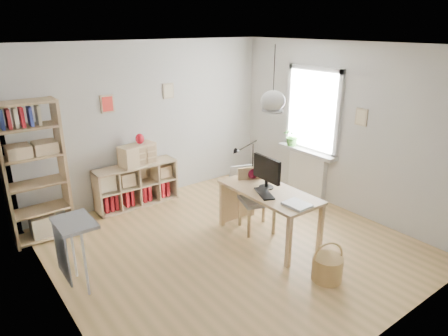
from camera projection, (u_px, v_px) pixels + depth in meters
ground at (231, 245)px, 5.61m from camera, size 4.50×4.50×0.00m
room_shell at (273, 101)px, 5.13m from camera, size 4.50×4.50×4.50m
window_unit at (313, 110)px, 6.79m from camera, size 0.07×1.16×1.46m
radiator at (307, 174)px, 7.16m from camera, size 0.10×0.80×0.80m
windowsill at (307, 151)px, 6.99m from camera, size 0.22×1.20×0.06m
desk at (269, 197)px, 5.59m from camera, size 0.70×1.50×0.75m
cube_shelf at (135, 188)px, 6.81m from camera, size 1.40×0.38×0.72m
tall_bookshelf at (33, 167)px, 5.45m from camera, size 0.80×0.38×2.00m
side_table at (70, 237)px, 4.50m from camera, size 0.40×0.55×0.85m
chair at (255, 195)px, 5.93m from camera, size 0.58×0.58×0.94m
wicker_basket at (327, 267)px, 4.82m from camera, size 0.37×0.37×0.51m
storage_chest at (252, 191)px, 6.91m from camera, size 0.77×0.82×0.62m
monitor at (267, 171)px, 5.56m from camera, size 0.21×0.53×0.46m
keyboard at (264, 193)px, 5.43m from camera, size 0.32×0.45×0.02m
task_lamp at (244, 156)px, 5.92m from camera, size 0.47×0.18×0.50m
yarn_ball at (253, 173)px, 5.96m from camera, size 0.16×0.16×0.16m
paper_tray at (297, 205)px, 5.08m from camera, size 0.27×0.33×0.03m
drawer_chest at (137, 154)px, 6.62m from camera, size 0.65×0.40×0.35m
red_vase at (140, 139)px, 6.57m from camera, size 0.14×0.14×0.17m
potted_plant at (292, 136)px, 7.17m from camera, size 0.41×0.39×0.36m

